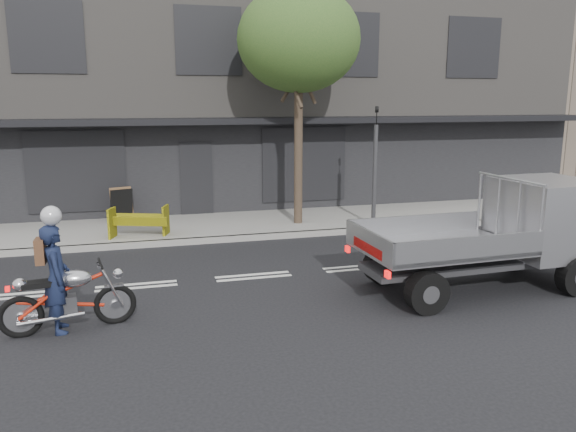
% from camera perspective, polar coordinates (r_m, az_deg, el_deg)
% --- Properties ---
extents(ground, '(80.00, 80.00, 0.00)m').
position_cam_1_polar(ground, '(12.00, -3.53, -6.16)').
color(ground, black).
rests_on(ground, ground).
extents(sidewalk, '(32.00, 3.20, 0.15)m').
position_cam_1_polar(sidewalk, '(16.45, -6.84, -1.00)').
color(sidewalk, gray).
rests_on(sidewalk, ground).
extents(kerb, '(32.00, 0.20, 0.15)m').
position_cam_1_polar(kerb, '(14.91, -5.94, -2.31)').
color(kerb, gray).
rests_on(kerb, ground).
extents(building_main, '(26.00, 10.00, 8.00)m').
position_cam_1_polar(building_main, '(22.61, -9.59, 12.41)').
color(building_main, slate).
rests_on(building_main, ground).
extents(street_tree, '(3.40, 3.40, 6.74)m').
position_cam_1_polar(street_tree, '(16.10, 1.10, 17.44)').
color(street_tree, '#382B21').
rests_on(street_tree, ground).
extents(traffic_light_pole, '(0.12, 0.12, 3.50)m').
position_cam_1_polar(traffic_light_pole, '(16.04, 8.80, 4.34)').
color(traffic_light_pole, '#2D2D30').
rests_on(traffic_light_pole, ground).
extents(motorcycle, '(2.12, 0.62, 1.10)m').
position_cam_1_polar(motorcycle, '(9.81, -21.42, -7.66)').
color(motorcycle, black).
rests_on(motorcycle, ground).
extents(rider, '(0.51, 0.70, 1.77)m').
position_cam_1_polar(rider, '(9.73, -22.45, -5.90)').
color(rider, '#141C38').
rests_on(rider, ground).
extents(flatbed_ute, '(4.86, 2.14, 2.22)m').
position_cam_1_polar(flatbed_ute, '(12.18, 23.13, -0.66)').
color(flatbed_ute, black).
rests_on(flatbed_ute, ground).
extents(construction_barrier, '(1.58, 1.04, 0.82)m').
position_cam_1_polar(construction_barrier, '(15.02, -14.87, -0.64)').
color(construction_barrier, yellow).
rests_on(construction_barrier, sidewalk).
extents(sandwich_board, '(0.73, 0.60, 1.01)m').
position_cam_1_polar(sandwich_board, '(16.97, -16.55, 0.98)').
color(sandwich_board, black).
rests_on(sandwich_board, sidewalk).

